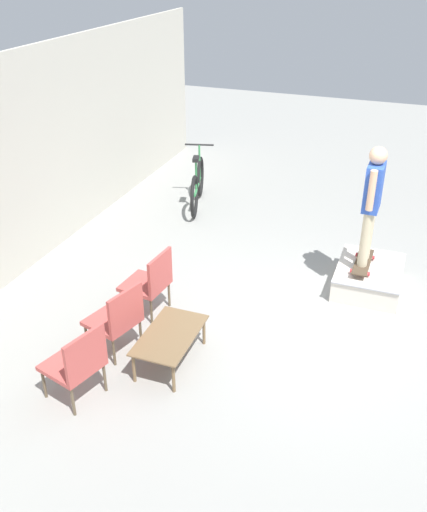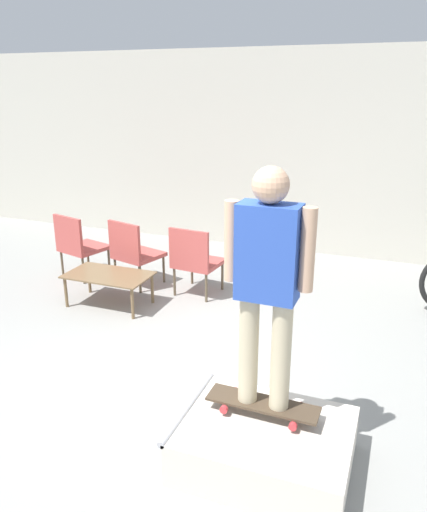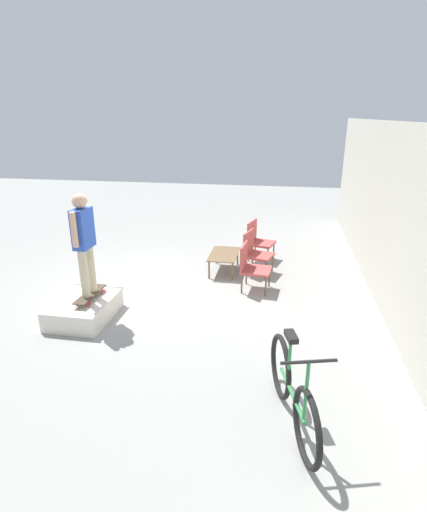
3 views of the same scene
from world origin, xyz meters
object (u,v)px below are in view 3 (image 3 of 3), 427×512
(skateboard_on_ramp, at_px, (90,294))
(bicycle, at_px, (292,392))
(patio_chair_left, at_px, (258,239))
(person_skater, at_px, (84,237))
(skate_ramp_box, at_px, (84,309))
(coffee_table, at_px, (224,256))
(patio_chair_center, at_px, (255,251))
(patio_chair_right, at_px, (251,266))

(skateboard_on_ramp, height_order, bicycle, bicycle)
(patio_chair_left, bearing_deg, person_skater, 158.55)
(skate_ramp_box, xyz_separation_m, bicycle, (1.77, 3.25, 0.23))
(skateboard_on_ramp, relative_size, patio_chair_left, 0.88)
(coffee_table, distance_m, patio_chair_center, 0.65)
(bicycle, bearing_deg, patio_chair_center, 174.11)
(coffee_table, height_order, patio_chair_left, patio_chair_left)
(person_skater, xyz_separation_m, patio_chair_left, (-3.22, 2.43, -0.87))
(coffee_table, relative_size, patio_chair_center, 1.13)
(person_skater, distance_m, patio_chair_center, 3.52)
(patio_chair_left, bearing_deg, skateboard_on_ramp, 158.55)
(coffee_table, bearing_deg, patio_chair_left, 143.53)
(skateboard_on_ramp, relative_size, bicycle, 0.47)
(skate_ramp_box, bearing_deg, skateboard_on_ramp, 115.86)
(skate_ramp_box, height_order, patio_chair_center, patio_chair_center)
(coffee_table, bearing_deg, bicycle, 17.84)
(coffee_table, relative_size, patio_chair_right, 1.13)
(skateboard_on_ramp, height_order, patio_chair_left, patio_chair_left)
(patio_chair_center, distance_m, patio_chair_right, 0.85)
(patio_chair_left, xyz_separation_m, patio_chair_center, (0.83, -0.00, 0.00))
(patio_chair_right, bearing_deg, person_skater, 128.03)
(skateboard_on_ramp, height_order, coffee_table, skateboard_on_ramp)
(patio_chair_center, xyz_separation_m, patio_chair_right, (0.85, -0.00, 0.00))
(patio_chair_left, bearing_deg, skate_ramp_box, 157.83)
(skateboard_on_ramp, xyz_separation_m, bicycle, (1.83, 3.14, -0.01))
(coffee_table, xyz_separation_m, patio_chair_center, (-0.03, 0.63, 0.13))
(patio_chair_left, distance_m, bicycle, 5.10)
(patio_chair_left, height_order, bicycle, bicycle)
(person_skater, relative_size, patio_chair_right, 1.83)
(skateboard_on_ramp, relative_size, person_skater, 0.48)
(skateboard_on_ramp, distance_m, patio_chair_left, 4.04)
(skate_ramp_box, bearing_deg, patio_chair_center, 133.91)
(skate_ramp_box, relative_size, patio_chair_center, 1.32)
(skateboard_on_ramp, bearing_deg, coffee_table, 143.59)
(skate_ramp_box, relative_size, skateboard_on_ramp, 1.49)
(patio_chair_center, height_order, patio_chair_right, same)
(skate_ramp_box, bearing_deg, bicycle, 61.34)
(person_skater, xyz_separation_m, patio_chair_center, (-2.39, 2.43, -0.87))
(patio_chair_center, bearing_deg, skate_ramp_box, 149.48)
(patio_chair_left, bearing_deg, bicycle, -156.38)
(skateboard_on_ramp, bearing_deg, patio_chair_right, 123.19)
(skate_ramp_box, xyz_separation_m, patio_chair_right, (-1.59, 2.53, 0.31))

